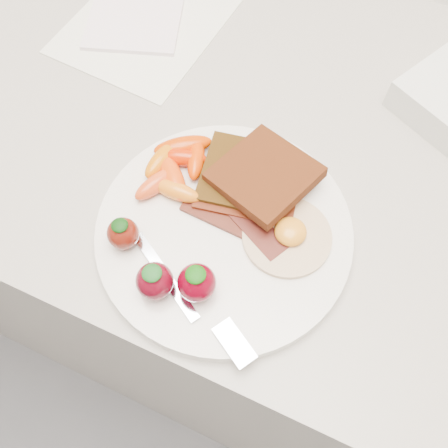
% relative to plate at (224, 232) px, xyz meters
% --- Properties ---
extents(counter, '(2.00, 0.60, 0.90)m').
position_rel_plate_xyz_m(counter, '(-0.00, 0.16, -0.46)').
color(counter, gray).
rests_on(counter, ground).
extents(plate, '(0.27, 0.27, 0.02)m').
position_rel_plate_xyz_m(plate, '(0.00, 0.00, 0.00)').
color(plate, white).
rests_on(plate, counter).
extents(toast_lower, '(0.10, 0.10, 0.01)m').
position_rel_plate_xyz_m(toast_lower, '(-0.01, 0.07, 0.02)').
color(toast_lower, black).
rests_on(toast_lower, plate).
extents(toast_upper, '(0.12, 0.12, 0.02)m').
position_rel_plate_xyz_m(toast_upper, '(0.02, 0.07, 0.03)').
color(toast_upper, '#331205').
rests_on(toast_upper, toast_lower).
extents(fried_egg, '(0.10, 0.10, 0.02)m').
position_rel_plate_xyz_m(fried_egg, '(0.06, 0.02, 0.01)').
color(fried_egg, beige).
rests_on(fried_egg, plate).
extents(bacon_strips, '(0.12, 0.07, 0.01)m').
position_rel_plate_xyz_m(bacon_strips, '(0.01, 0.02, 0.01)').
color(bacon_strips, black).
rests_on(bacon_strips, plate).
extents(baby_carrots, '(0.08, 0.11, 0.02)m').
position_rel_plate_xyz_m(baby_carrots, '(-0.08, 0.04, 0.02)').
color(baby_carrots, '#C32300').
rests_on(baby_carrots, plate).
extents(strawberries, '(0.13, 0.07, 0.05)m').
position_rel_plate_xyz_m(strawberries, '(-0.03, -0.07, 0.03)').
color(strawberries, '#5B140A').
rests_on(strawberries, plate).
extents(fork, '(0.16, 0.09, 0.00)m').
position_rel_plate_xyz_m(fork, '(0.01, -0.09, 0.01)').
color(fork, silver).
rests_on(fork, plate).
extents(paper_sheet, '(0.21, 0.27, 0.00)m').
position_rel_plate_xyz_m(paper_sheet, '(-0.23, 0.26, -0.01)').
color(paper_sheet, white).
rests_on(paper_sheet, counter).
extents(notepad, '(0.18, 0.21, 0.01)m').
position_rel_plate_xyz_m(notepad, '(-0.26, 0.27, -0.00)').
color(notepad, white).
rests_on(notepad, paper_sheet).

